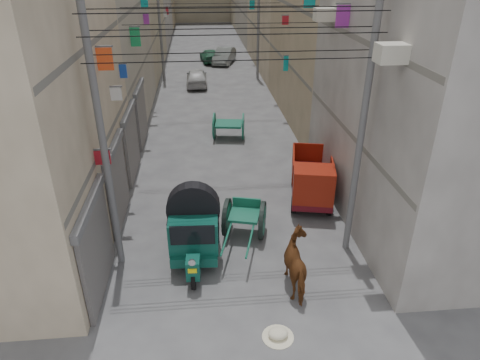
{
  "coord_description": "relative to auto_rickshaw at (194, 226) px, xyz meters",
  "views": [
    {
      "loc": [
        -0.93,
        -5.01,
        8.43
      ],
      "look_at": [
        0.18,
        6.5,
        2.39
      ],
      "focal_mm": 32.0,
      "sensor_mm": 36.0,
      "label": 1
    }
  ],
  "objects": [
    {
      "name": "shutters_left",
      "position": [
        -2.64,
        4.41,
        0.33
      ],
      "size": [
        0.18,
        14.4,
        2.88
      ],
      "color": "#4C4B50",
      "rests_on": "ground"
    },
    {
      "name": "signboards",
      "position": [
        1.26,
        15.69,
        2.27
      ],
      "size": [
        8.22,
        40.52,
        5.67
      ],
      "color": "#0E9D9E",
      "rests_on": "ground"
    },
    {
      "name": "utility_poles",
      "position": [
        1.27,
        11.03,
        2.84
      ],
      "size": [
        7.4,
        22.2,
        8.0
      ],
      "color": "#5C5C5F",
      "rests_on": "ground"
    },
    {
      "name": "overhead_cables",
      "position": [
        1.27,
        8.43,
        5.61
      ],
      "size": [
        7.4,
        22.52,
        1.12
      ],
      "color": "black",
      "rests_on": "ground"
    },
    {
      "name": "auto_rickshaw",
      "position": [
        0.0,
        0.0,
        0.0
      ],
      "size": [
        1.69,
        2.83,
        1.97
      ],
      "rotation": [
        0.0,
        0.0,
        -0.05
      ],
      "color": "black",
      "rests_on": "ground"
    },
    {
      "name": "tonga_cart",
      "position": [
        1.65,
        1.04,
        -0.49
      ],
      "size": [
        1.75,
        3.04,
        1.29
      ],
      "rotation": [
        0.0,
        0.0,
        -0.25
      ],
      "color": "black",
      "rests_on": "ground"
    },
    {
      "name": "mini_truck",
      "position": [
        4.39,
        2.88,
        -0.27
      ],
      "size": [
        2.13,
        3.54,
        1.86
      ],
      "rotation": [
        0.0,
        0.0,
        -0.21
      ],
      "color": "black",
      "rests_on": "ground"
    },
    {
      "name": "second_cart",
      "position": [
        1.75,
        9.8,
        -0.42
      ],
      "size": [
        1.75,
        1.59,
        1.39
      ],
      "rotation": [
        0.0,
        0.0,
        -0.14
      ],
      "color": "#145842",
      "rests_on": "ground"
    },
    {
      "name": "feed_sack",
      "position": [
        2.02,
        -3.45,
        -1.04
      ],
      "size": [
        0.5,
        0.4,
        0.25
      ],
      "primitive_type": "ellipsoid",
      "color": "beige",
      "rests_on": "ground"
    },
    {
      "name": "horse",
      "position": [
        2.93,
        -1.67,
        -0.37
      ],
      "size": [
        0.97,
        1.92,
        1.57
      ],
      "primitive_type": "imported",
      "rotation": [
        0.0,
        0.0,
        3.21
      ],
      "color": "brown",
      "rests_on": "ground"
    },
    {
      "name": "distant_car_white",
      "position": [
        0.16,
        20.4,
        -0.53
      ],
      "size": [
        1.51,
        3.72,
        1.27
      ],
      "primitive_type": "imported",
      "rotation": [
        0.0,
        0.0,
        3.15
      ],
      "color": "#B2B2B2",
      "rests_on": "ground"
    },
    {
      "name": "distant_car_grey",
      "position": [
        2.66,
        27.73,
        -0.51
      ],
      "size": [
        2.44,
        4.21,
        1.31
      ],
      "primitive_type": "imported",
      "rotation": [
        0.0,
        0.0,
        -0.28
      ],
      "color": "#5C615F",
      "rests_on": "ground"
    },
    {
      "name": "distant_car_green",
      "position": [
        1.4,
        28.42,
        -0.62
      ],
      "size": [
        1.93,
        3.9,
        1.09
      ],
      "primitive_type": "imported",
      "rotation": [
        0.0,
        0.0,
        3.25
      ],
      "color": "#205D3F",
      "rests_on": "ground"
    }
  ]
}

